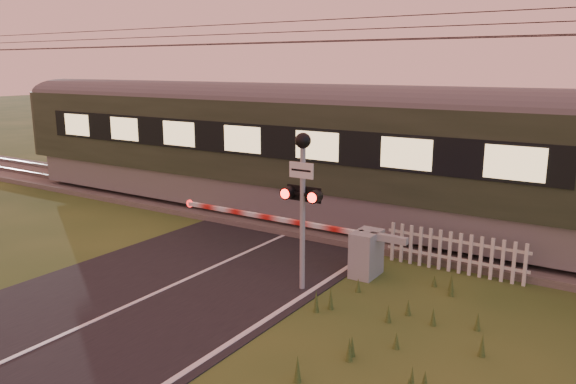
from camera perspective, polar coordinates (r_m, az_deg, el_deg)
The scene contains 7 objects.
ground at distance 12.76m, azimuth -12.62°, elevation -9.77°, with size 160.00×160.00×0.00m, color #29461B.
road at distance 12.60m, azimuth -13.33°, elevation -10.06°, with size 6.00×140.00×0.03m.
track_bed at distance 17.62m, azimuth 2.57°, elevation -2.93°, with size 140.00×3.40×0.39m.
overhead_wires at distance 16.99m, azimuth 2.77°, elevation 15.78°, with size 120.00×0.62×0.62m.
boom_gate at distance 13.36m, azimuth 6.80°, elevation -5.73°, with size 6.58×0.83×1.11m.
crossing_signal at distance 11.85m, azimuth 1.50°, elevation 0.86°, with size 0.88×0.36×3.46m.
picket_fence at distance 13.92m, azimuth 16.59°, elevation -5.88°, with size 3.38×0.08×0.99m.
Camera 1 is at (8.56, -8.15, 4.81)m, focal length 35.00 mm.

